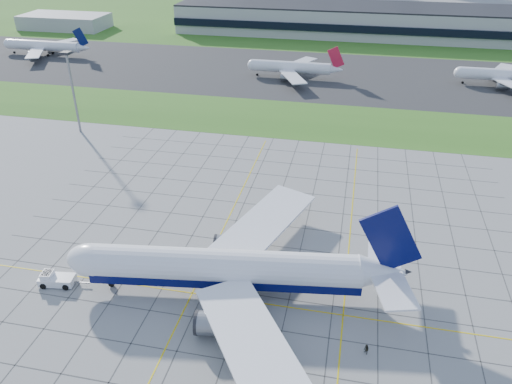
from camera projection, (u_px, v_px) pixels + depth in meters
ground at (247, 294)px, 93.14m from camera, size 1400.00×1400.00×0.00m
grass_median at (306, 120)px, 169.67m from camera, size 700.00×35.00×0.04m
asphalt_taxiway at (321, 75)px, 216.45m from camera, size 700.00×75.00×0.04m
grass_far at (338, 25)px, 310.00m from camera, size 700.00×145.00×0.04m
apron_markings at (261, 258)px, 102.49m from camera, size 120.00×130.00×0.03m
terminal at (409, 22)px, 277.52m from camera, size 260.00×43.00×15.80m
service_block at (65, 21)px, 298.67m from camera, size 50.00×25.00×8.00m
light_mast at (72, 83)px, 153.07m from camera, size 2.50×2.50×25.60m
airliner at (227, 268)px, 90.84m from camera, size 64.12×64.56×20.24m
pushback_tug at (55, 279)px, 94.94m from camera, size 9.73×4.11×2.67m
crew_near at (108, 268)px, 98.37m from camera, size 0.73×0.80×1.83m
crew_far at (366, 349)px, 80.08m from camera, size 1.14×1.17×1.90m
distant_jet_0 at (44, 46)px, 243.37m from camera, size 43.67×42.66×14.08m
distant_jet_1 at (292, 67)px, 210.33m from camera, size 38.61×42.66×14.08m
distant_jet_2 at (504, 75)px, 200.40m from camera, size 38.27×42.66×14.08m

